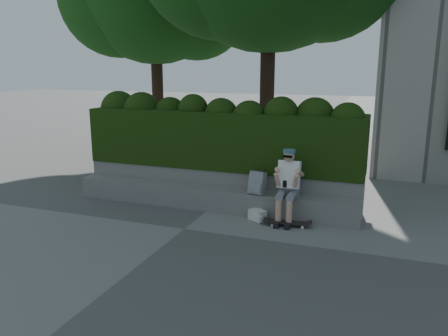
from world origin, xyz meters
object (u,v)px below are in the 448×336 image
at_px(skateboard, 287,223).
at_px(backpack_plaid, 257,183).
at_px(person, 288,183).
at_px(backpack_ground, 257,215).

height_order(skateboard, backpack_plaid, backpack_plaid).
height_order(person, skateboard, person).
relative_size(skateboard, backpack_ground, 2.55).
height_order(backpack_plaid, backpack_ground, backpack_plaid).
bearing_deg(backpack_ground, person, 49.50).
distance_m(person, backpack_plaid, 0.63).
relative_size(skateboard, backpack_plaid, 1.80).
bearing_deg(backpack_ground, skateboard, 21.39).
relative_size(person, backpack_ground, 4.40).
height_order(skateboard, backpack_ground, backpack_ground).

